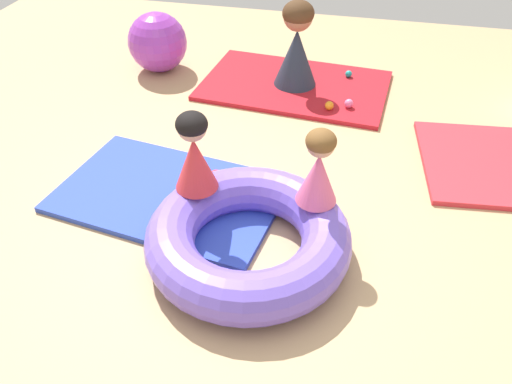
% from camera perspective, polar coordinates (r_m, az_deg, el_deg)
% --- Properties ---
extents(ground_plane, '(8.00, 8.00, 0.00)m').
position_cam_1_polar(ground_plane, '(3.10, 0.11, -5.66)').
color(ground_plane, tan).
extents(gym_mat_near_left, '(1.60, 1.14, 0.04)m').
position_cam_1_polar(gym_mat_near_left, '(3.46, -9.69, -0.25)').
color(gym_mat_near_left, '#2D47B7').
rests_on(gym_mat_near_left, ground).
extents(gym_mat_far_right, '(1.30, 1.14, 0.04)m').
position_cam_1_polar(gym_mat_far_right, '(4.11, 26.38, 2.75)').
color(gym_mat_far_right, red).
rests_on(gym_mat_far_right, ground).
extents(gym_mat_center_rear, '(1.74, 1.19, 0.04)m').
position_cam_1_polar(gym_mat_center_rear, '(4.76, 4.36, 11.88)').
color(gym_mat_center_rear, '#B21923').
rests_on(gym_mat_center_rear, ground).
extents(inflatable_cushion, '(1.19, 1.19, 0.29)m').
position_cam_1_polar(inflatable_cushion, '(2.92, -0.89, -5.13)').
color(inflatable_cushion, '#7056D1').
rests_on(inflatable_cushion, ground).
extents(child_in_pink, '(0.34, 0.34, 0.47)m').
position_cam_1_polar(child_in_pink, '(2.83, 7.06, 2.74)').
color(child_in_pink, '#E5608E').
rests_on(child_in_pink, inflatable_cushion).
extents(child_in_red, '(0.36, 0.36, 0.50)m').
position_cam_1_polar(child_in_red, '(2.93, -6.98, 4.45)').
color(child_in_red, red).
rests_on(child_in_red, inflatable_cushion).
extents(adult_seated, '(0.52, 0.52, 0.75)m').
position_cam_1_polar(adult_seated, '(4.60, 4.60, 16.15)').
color(adult_seated, '#232D3D').
rests_on(adult_seated, gym_mat_center_rear).
extents(play_ball_teal, '(0.06, 0.06, 0.06)m').
position_cam_1_polar(play_ball_teal, '(4.92, 10.39, 12.95)').
color(play_ball_teal, teal).
rests_on(play_ball_teal, gym_mat_center_rear).
extents(play_ball_red, '(0.10, 0.10, 0.10)m').
position_cam_1_polar(play_ball_red, '(3.46, -4.49, 1.72)').
color(play_ball_red, red).
rests_on(play_ball_red, gym_mat_near_left).
extents(play_ball_pink, '(0.08, 0.08, 0.08)m').
position_cam_1_polar(play_ball_pink, '(4.40, 10.42, 9.78)').
color(play_ball_pink, pink).
rests_on(play_ball_pink, gym_mat_center_rear).
extents(play_ball_orange, '(0.07, 0.07, 0.07)m').
position_cam_1_polar(play_ball_orange, '(4.34, 8.25, 9.61)').
color(play_ball_orange, orange).
rests_on(play_ball_orange, gym_mat_center_rear).
extents(exercise_ball_large, '(0.55, 0.55, 0.55)m').
position_cam_1_polar(exercise_ball_large, '(5.07, -11.03, 16.22)').
color(exercise_ball_large, purple).
rests_on(exercise_ball_large, ground).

